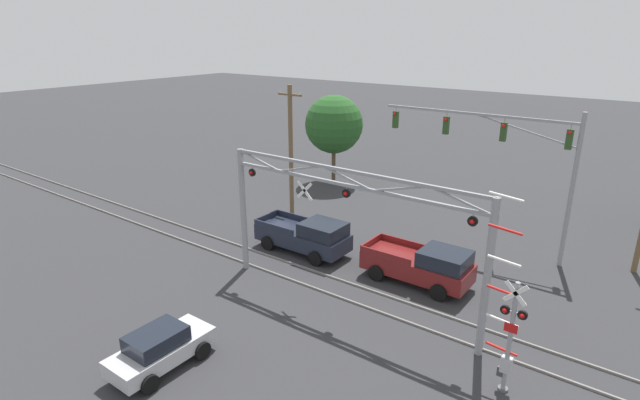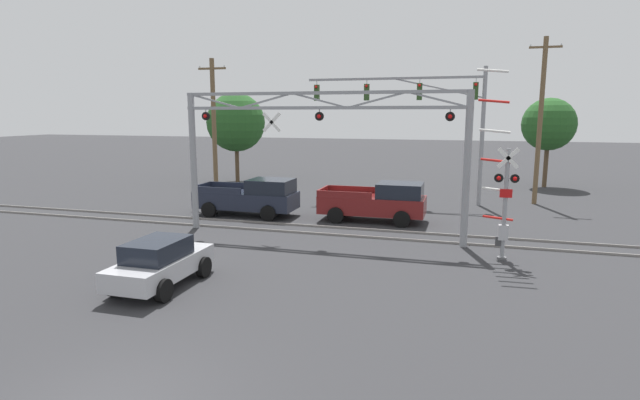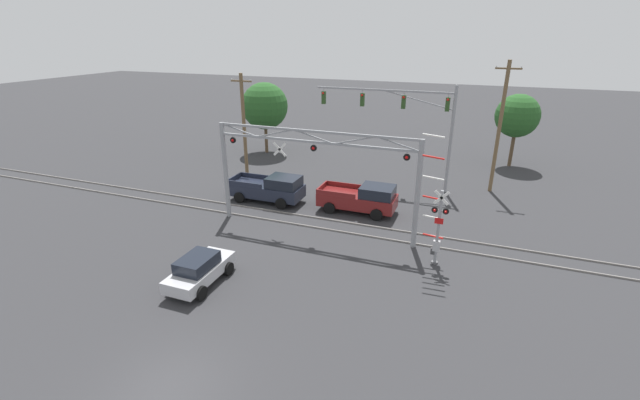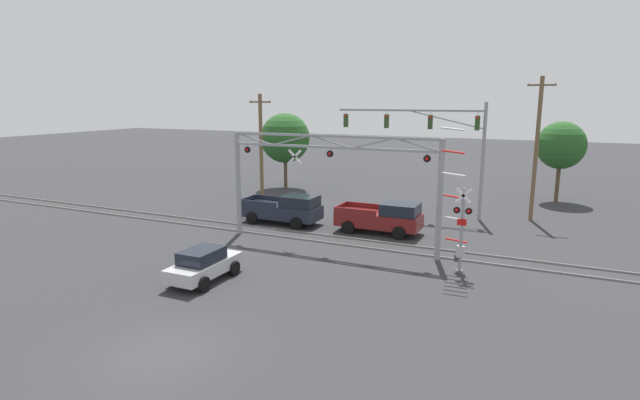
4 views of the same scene
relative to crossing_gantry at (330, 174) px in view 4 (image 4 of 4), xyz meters
The scene contains 13 objects.
ground_plane 14.54m from the crossing_gantry, 89.95° to the right, with size 200.00×200.00×0.00m, color #303033.
rail_track_near 4.14m from the crossing_gantry, 87.75° to the left, with size 80.00×0.08×0.10m, color gray.
rail_track_far 4.47m from the crossing_gantry, 89.63° to the left, with size 80.00×0.08×0.10m, color gray.
crossing_gantry is the anchor object (origin of this frame).
crossing_signal_mast 7.93m from the crossing_gantry, 11.46° to the right, with size 1.69×0.35×7.06m.
traffic_signal_span 11.01m from the crossing_gantry, 67.46° to the left, with size 10.77×0.39×8.14m.
pickup_truck_lead 5.37m from the crossing_gantry, 63.06° to the left, with size 5.33×2.34×2.02m.
pickup_truck_following 6.69m from the crossing_gantry, 144.73° to the left, with size 5.44×2.34×2.02m.
sedan_waiting 8.96m from the crossing_gantry, 111.04° to the right, with size 1.92×3.91×1.55m.
utility_pole_left 11.22m from the crossing_gantry, 141.61° to the left, with size 1.80×0.28×8.72m.
utility_pole_right 15.52m from the crossing_gantry, 48.25° to the left, with size 1.80×0.28×9.85m.
background_tree_beyond_span 19.37m from the crossing_gantry, 126.34° to the left, with size 4.62×4.62×7.07m.
background_tree_far_left_verge 22.77m from the crossing_gantry, 58.40° to the left, with size 3.85×3.85×6.59m.
Camera 4 is at (11.26, -11.59, 8.34)m, focal length 28.00 mm.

